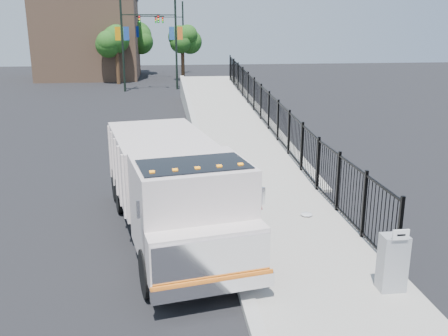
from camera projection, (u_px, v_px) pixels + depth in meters
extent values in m
plane|color=black|center=(230.00, 248.00, 12.93)|extent=(120.00, 120.00, 0.00)
cube|color=#9E998E|center=(326.00, 279.00, 11.24)|extent=(3.55, 12.00, 0.12)
cube|color=#ADAAA3|center=(242.00, 284.00, 11.00)|extent=(0.30, 12.00, 0.16)
cube|color=#9E998E|center=(229.00, 126.00, 28.43)|extent=(3.95, 24.06, 3.19)
cube|color=black|center=(268.00, 123.00, 24.54)|extent=(0.10, 28.00, 1.80)
cube|color=black|center=(171.00, 213.00, 13.74)|extent=(2.33, 7.23, 0.23)
cube|color=silver|center=(191.00, 207.00, 11.23)|extent=(2.85, 2.73, 2.11)
cube|color=silver|center=(207.00, 253.00, 10.17)|extent=(2.57, 1.17, 1.05)
cube|color=silver|center=(212.00, 261.00, 9.81)|extent=(2.40, 0.52, 0.90)
cube|color=silver|center=(214.00, 287.00, 9.88)|extent=(2.52, 0.64, 0.29)
cube|color=orange|center=(214.00, 280.00, 9.84)|extent=(2.50, 0.51, 0.06)
cube|color=black|center=(193.00, 183.00, 10.81)|extent=(2.53, 1.76, 0.90)
cube|color=silver|center=(160.00, 163.00, 14.70)|extent=(3.28, 4.81, 1.79)
cube|color=silver|center=(138.00, 209.00, 9.75)|extent=(0.07, 0.07, 0.37)
cube|color=silver|center=(263.00, 196.00, 10.51)|extent=(0.07, 0.07, 0.37)
cube|color=orange|center=(152.00, 172.00, 10.08)|extent=(0.12, 0.10, 0.06)
cube|color=orange|center=(175.00, 170.00, 10.21)|extent=(0.12, 0.10, 0.06)
cube|color=orange|center=(197.00, 168.00, 10.35)|extent=(0.12, 0.10, 0.06)
cube|color=orange|center=(219.00, 167.00, 10.49)|extent=(0.12, 0.10, 0.06)
cube|color=orange|center=(240.00, 165.00, 10.63)|extent=(0.12, 0.10, 0.06)
cylinder|color=black|center=(150.00, 273.00, 10.54)|extent=(0.52, 1.10, 1.05)
cylinder|color=black|center=(248.00, 259.00, 11.18)|extent=(0.52, 1.10, 1.05)
cylinder|color=black|center=(122.00, 196.00, 15.27)|extent=(0.52, 1.10, 1.05)
cylinder|color=black|center=(192.00, 189.00, 15.91)|extent=(0.52, 1.10, 1.05)
cylinder|color=black|center=(118.00, 185.00, 16.33)|extent=(0.52, 1.10, 1.05)
cylinder|color=black|center=(184.00, 179.00, 16.97)|extent=(0.52, 1.10, 1.05)
imported|color=maroon|center=(256.00, 237.00, 11.31)|extent=(0.53, 0.68, 1.65)
cube|color=gray|center=(393.00, 263.00, 10.53)|extent=(0.55, 0.40, 1.25)
cube|color=white|center=(401.00, 235.00, 10.11)|extent=(0.35, 0.04, 0.22)
ellipsoid|color=silver|center=(307.00, 214.00, 14.77)|extent=(0.36, 0.36, 0.09)
cylinder|color=black|center=(123.00, 43.00, 41.60)|extent=(0.18, 0.18, 8.00)
cube|color=black|center=(141.00, 15.00, 41.15)|extent=(3.20, 0.08, 0.08)
cube|color=black|center=(158.00, 19.00, 41.42)|extent=(0.18, 0.22, 0.60)
cube|color=navy|center=(126.00, 34.00, 41.42)|extent=(0.45, 0.04, 1.10)
cube|color=#C17907|center=(118.00, 34.00, 41.34)|extent=(0.45, 0.04, 1.10)
cylinder|color=black|center=(176.00, 43.00, 43.04)|extent=(0.18, 0.18, 8.00)
cube|color=black|center=(156.00, 15.00, 42.21)|extent=(3.20, 0.08, 0.08)
cube|color=black|center=(139.00, 19.00, 42.14)|extent=(0.18, 0.22, 0.60)
cube|color=#CE5B1A|center=(180.00, 33.00, 42.86)|extent=(0.45, 0.04, 1.10)
cube|color=navy|center=(172.00, 33.00, 42.78)|extent=(0.45, 0.04, 1.10)
cylinder|color=black|center=(134.00, 40.00, 51.04)|extent=(0.18, 0.18, 8.00)
cube|color=black|center=(148.00, 16.00, 50.59)|extent=(3.20, 0.08, 0.08)
cube|color=black|center=(163.00, 20.00, 50.86)|extent=(0.18, 0.22, 0.60)
cube|color=navy|center=(137.00, 32.00, 50.86)|extent=(0.45, 0.04, 1.10)
cube|color=orange|center=(130.00, 32.00, 50.77)|extent=(0.45, 0.04, 1.10)
cylinder|color=black|center=(183.00, 38.00, 56.78)|extent=(0.18, 0.18, 8.00)
cube|color=black|center=(169.00, 17.00, 55.94)|extent=(3.20, 0.08, 0.08)
cube|color=black|center=(156.00, 20.00, 55.87)|extent=(0.18, 0.22, 0.60)
cube|color=#DB550C|center=(186.00, 31.00, 56.59)|extent=(0.45, 0.04, 1.10)
cube|color=navy|center=(180.00, 31.00, 56.51)|extent=(0.45, 0.04, 1.10)
cylinder|color=#382314|center=(118.00, 67.00, 47.55)|extent=(0.36, 0.36, 3.20)
sphere|color=#194714|center=(116.00, 41.00, 46.88)|extent=(2.68, 2.68, 2.68)
cylinder|color=#382314|center=(183.00, 65.00, 50.47)|extent=(0.36, 0.36, 3.20)
sphere|color=#194714|center=(182.00, 40.00, 49.80)|extent=(2.23, 2.23, 2.23)
cylinder|color=#382314|center=(138.00, 60.00, 56.56)|extent=(0.36, 0.36, 3.20)
sphere|color=#194714|center=(137.00, 38.00, 55.89)|extent=(3.26, 3.26, 3.26)
cube|color=#8C664C|center=(90.00, 39.00, 52.68)|extent=(10.00, 10.00, 8.00)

